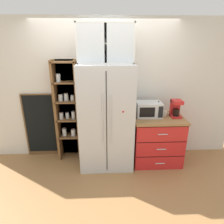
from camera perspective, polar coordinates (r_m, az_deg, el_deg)
ground_plane at (r=3.77m, az=-1.57°, el=-14.48°), size 10.61×10.61×0.00m
wall_back_cream at (r=3.62m, az=-1.87°, el=6.25°), size 4.92×0.10×2.55m
refrigerator at (r=3.34m, az=-1.71°, el=-1.49°), size 0.91×0.72×1.81m
pantry_shelf_column at (r=3.65m, az=-12.99°, el=0.61°), size 0.46×0.30×1.86m
counter_cabinet at (r=3.69m, az=13.00°, el=-7.80°), size 0.89×0.67×0.88m
microwave at (r=3.47m, az=10.80°, el=0.83°), size 0.44×0.33×0.26m
coffee_maker at (r=3.56m, az=18.37°, el=1.08°), size 0.17×0.20×0.31m
mug_cream at (r=3.58m, az=15.44°, el=-0.38°), size 0.11×0.07×0.09m
bottle_clear at (r=3.54m, az=13.35°, el=0.63°), size 0.06×0.06×0.25m
bottle_green at (r=3.52m, az=13.46°, el=0.71°), size 0.06×0.06×0.27m
upper_cabinet at (r=3.16m, az=-1.96°, el=19.61°), size 0.87×0.32×0.60m
chalkboard_menu at (r=3.94m, az=-20.39°, el=-3.74°), size 0.60×0.04×1.25m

